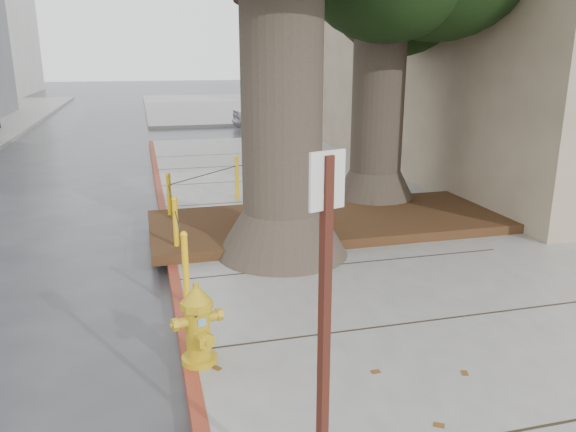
% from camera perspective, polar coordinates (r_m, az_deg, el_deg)
% --- Properties ---
extents(ground, '(140.00, 140.00, 0.00)m').
position_cam_1_polar(ground, '(6.62, 7.85, -12.43)').
color(ground, '#28282B').
rests_on(ground, ground).
extents(sidewalk_far, '(16.00, 20.00, 0.15)m').
position_cam_1_polar(sidewalk_far, '(36.44, -1.43, 11.20)').
color(sidewalk_far, slate).
rests_on(sidewalk_far, ground).
extents(curb_red, '(0.14, 26.00, 0.16)m').
position_cam_1_polar(curb_red, '(8.43, -11.58, -5.61)').
color(curb_red, maroon).
rests_on(curb_red, ground).
extents(planter_bed, '(6.40, 2.60, 0.16)m').
position_cam_1_polar(planter_bed, '(10.21, 4.32, -0.55)').
color(planter_bed, black).
rests_on(planter_bed, sidewalk_main).
extents(building_side_white, '(10.00, 10.00, 9.00)m').
position_cam_1_polar(building_side_white, '(36.33, 16.43, 17.56)').
color(building_side_white, silver).
rests_on(building_side_white, ground).
extents(building_side_grey, '(12.00, 14.00, 12.00)m').
position_cam_1_polar(building_side_grey, '(44.65, 19.47, 18.84)').
color(building_side_grey, slate).
rests_on(building_side_grey, ground).
extents(bollard_ring, '(3.79, 5.39, 0.95)m').
position_cam_1_polar(bollard_ring, '(10.14, -6.01, 1.82)').
color(bollard_ring, '#FFB80E').
rests_on(bollard_ring, sidewalk_main).
extents(fire_hydrant, '(0.46, 0.44, 0.86)m').
position_cam_1_polar(fire_hydrant, '(5.72, -9.12, -10.82)').
color(fire_hydrant, gold).
rests_on(fire_hydrant, sidewalk_main).
extents(signpost, '(0.24, 0.10, 2.47)m').
position_cam_1_polar(signpost, '(3.51, 3.71, -10.93)').
color(signpost, '#471911').
rests_on(signpost, sidewalk_main).
extents(car_silver, '(3.51, 1.52, 1.18)m').
position_cam_1_polar(car_silver, '(25.13, -1.63, 10.20)').
color(car_silver, '#B5B5BA').
rests_on(car_silver, ground).
extents(car_red, '(3.40, 1.28, 1.11)m').
position_cam_1_polar(car_red, '(26.18, 13.64, 9.92)').
color(car_red, maroon).
rests_on(car_red, ground).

